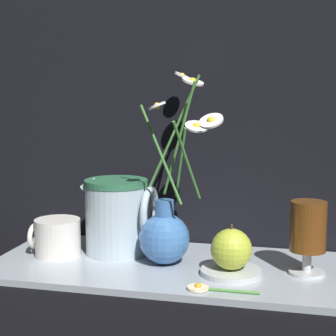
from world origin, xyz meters
TOP-DOWN VIEW (x-y plane):
  - ground_plane at (0.00, 0.00)m, footprint 6.00×6.00m
  - shelf at (0.00, 0.00)m, footprint 0.67×0.30m
  - vase_with_flowers at (-0.01, 0.00)m, footprint 0.17×0.21m
  - yellow_mug at (-0.23, -0.00)m, footprint 0.10×0.09m
  - ceramic_pitcher at (-0.11, 0.04)m, footprint 0.15×0.12m
  - tea_glass at (0.25, -0.00)m, footprint 0.06×0.06m
  - saucer_plate at (0.12, -0.03)m, footprint 0.11×0.11m
  - orange_fruit at (0.12, -0.03)m, footprint 0.07×0.07m
  - loose_daisy at (0.09, -0.12)m, footprint 0.12×0.04m

SIDE VIEW (x-z plane):
  - ground_plane at x=0.00m, z-range 0.00..0.00m
  - shelf at x=0.00m, z-range 0.00..0.01m
  - loose_daisy at x=0.09m, z-range 0.01..0.02m
  - saucer_plate at x=0.12m, z-range 0.01..0.02m
  - yellow_mug at x=-0.23m, z-range 0.01..0.08m
  - orange_fruit at x=0.12m, z-range 0.02..0.10m
  - vase_with_flowers at x=-0.01m, z-range -0.10..0.26m
  - tea_glass at x=0.25m, z-range 0.03..0.16m
  - ceramic_pitcher at x=-0.11m, z-range 0.01..0.17m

